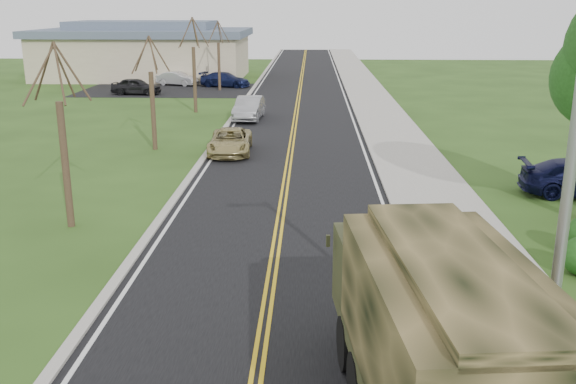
{
  "coord_description": "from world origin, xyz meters",
  "views": [
    {
      "loc": [
        1.04,
        -10.11,
        7.14
      ],
      "look_at": [
        0.37,
        8.2,
        1.8
      ],
      "focal_mm": 40.0,
      "sensor_mm": 36.0,
      "label": 1
    }
  ],
  "objects_px": {
    "sedan_silver": "(249,108)",
    "utility_box_near": "(538,327)",
    "military_truck": "(436,329)",
    "suv_champagne": "(230,141)"
  },
  "relations": [
    {
      "from": "sedan_silver",
      "to": "utility_box_near",
      "type": "xyz_separation_m",
      "value": [
        8.96,
        -28.69,
        -0.24
      ]
    },
    {
      "from": "military_truck",
      "to": "utility_box_near",
      "type": "height_order",
      "value": "military_truck"
    },
    {
      "from": "sedan_silver",
      "to": "suv_champagne",
      "type": "bearing_deg",
      "value": -86.52
    },
    {
      "from": "sedan_silver",
      "to": "utility_box_near",
      "type": "height_order",
      "value": "sedan_silver"
    },
    {
      "from": "military_truck",
      "to": "suv_champagne",
      "type": "bearing_deg",
      "value": 100.02
    },
    {
      "from": "sedan_silver",
      "to": "utility_box_near",
      "type": "distance_m",
      "value": 30.05
    },
    {
      "from": "military_truck",
      "to": "sedan_silver",
      "type": "xyz_separation_m",
      "value": [
        -6.12,
        31.76,
        -1.3
      ]
    },
    {
      "from": "military_truck",
      "to": "utility_box_near",
      "type": "bearing_deg",
      "value": 41.59
    },
    {
      "from": "suv_champagne",
      "to": "sedan_silver",
      "type": "height_order",
      "value": "sedan_silver"
    },
    {
      "from": "suv_champagne",
      "to": "sedan_silver",
      "type": "xyz_separation_m",
      "value": [
        0.0,
        9.97,
        0.13
      ]
    }
  ]
}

